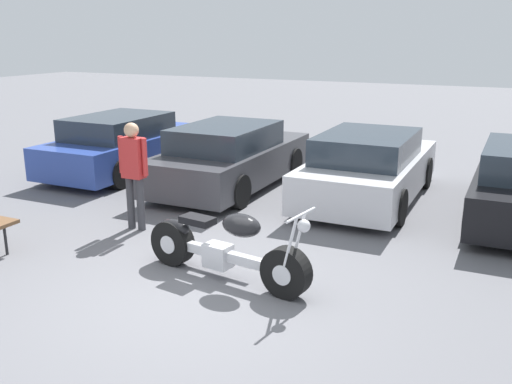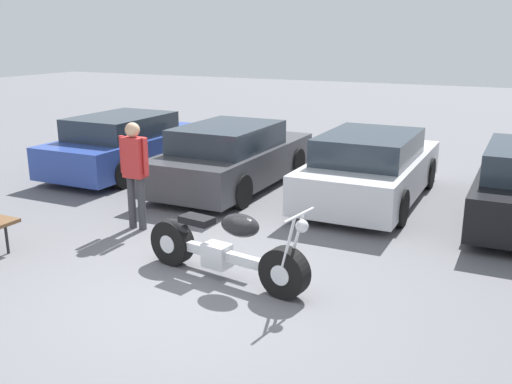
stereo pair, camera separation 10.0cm
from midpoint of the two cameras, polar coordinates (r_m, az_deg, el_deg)
The scene contains 6 objects.
ground_plane at distance 6.90m, azimuth -6.02°, elevation -10.15°, with size 60.00×60.00×0.00m, color slate.
motorcycle at distance 7.13m, azimuth -2.92°, elevation -5.61°, with size 2.37×0.81×1.06m.
parked_car_blue at distance 12.97m, azimuth -12.47°, elevation 4.68°, with size 1.82×4.17×1.28m.
parked_car_dark_grey at distance 11.35m, azimuth -2.09°, elevation 3.51°, with size 1.82×4.17×1.28m.
parked_car_silver at distance 10.62m, azimuth 11.67°, elevation 2.35°, with size 1.82×4.17×1.28m.
person_standing at distance 8.96m, azimuth -11.74°, elevation 2.50°, with size 0.52×0.23×1.69m.
Camera 2 is at (3.38, -5.22, 2.99)m, focal length 40.00 mm.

